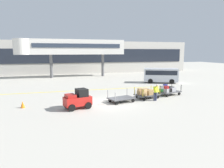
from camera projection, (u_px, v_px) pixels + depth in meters
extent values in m
plane|color=#B2ADA0|center=(109.00, 103.00, 18.24)|extent=(120.00, 120.00, 0.00)
cube|color=yellow|center=(92.00, 90.00, 24.52)|extent=(20.35, 0.56, 0.01)
cube|color=#BCB7AD|center=(74.00, 57.00, 42.31)|extent=(51.05, 2.40, 6.67)
cube|color=#1E232D|center=(75.00, 56.00, 41.07)|extent=(48.50, 0.12, 2.80)
cube|color=silver|center=(77.00, 47.00, 36.30)|extent=(16.70, 2.20, 2.60)
cylinder|color=silver|center=(23.00, 47.00, 33.75)|extent=(3.00, 3.00, 2.60)
cube|color=#2D3847|center=(78.00, 46.00, 35.19)|extent=(15.03, 0.08, 0.70)
cylinder|color=#59595B|center=(51.00, 66.00, 35.51)|extent=(0.50, 0.50, 4.03)
cylinder|color=#59595B|center=(103.00, 65.00, 38.13)|extent=(0.50, 0.50, 4.03)
cube|color=red|center=(78.00, 101.00, 16.42)|extent=(2.30, 1.57, 0.70)
cube|color=black|center=(82.00, 92.00, 16.50)|extent=(1.01, 1.15, 0.60)
cube|color=#A51B16|center=(70.00, 96.00, 16.05)|extent=(0.90, 1.08, 0.24)
cylinder|color=black|center=(67.00, 105.00, 16.57)|extent=(0.59, 0.31, 0.56)
cylinder|color=black|center=(72.00, 108.00, 15.68)|extent=(0.59, 0.31, 0.56)
cylinder|color=black|center=(83.00, 103.00, 17.26)|extent=(0.59, 0.31, 0.56)
cylinder|color=black|center=(88.00, 105.00, 16.37)|extent=(0.59, 0.31, 0.56)
cube|color=#4C4C4F|center=(121.00, 98.00, 18.58)|extent=(2.57, 1.91, 0.08)
cylinder|color=gray|center=(108.00, 94.00, 18.53)|extent=(0.06, 0.06, 0.70)
cylinder|color=gray|center=(115.00, 97.00, 17.43)|extent=(0.06, 0.06, 0.70)
cylinder|color=gray|center=(127.00, 92.00, 19.59)|extent=(0.06, 0.06, 0.70)
cylinder|color=gray|center=(135.00, 94.00, 18.50)|extent=(0.06, 0.06, 0.70)
cylinder|color=black|center=(110.00, 100.00, 18.68)|extent=(0.33, 0.17, 0.32)
cylinder|color=black|center=(117.00, 103.00, 17.67)|extent=(0.33, 0.17, 0.32)
cylinder|color=black|center=(126.00, 98.00, 19.55)|extent=(0.33, 0.17, 0.32)
cylinder|color=black|center=(133.00, 101.00, 18.54)|extent=(0.33, 0.17, 0.32)
cylinder|color=#333333|center=(107.00, 100.00, 17.82)|extent=(0.69, 0.22, 0.05)
cube|color=#4C4C4F|center=(147.00, 95.00, 20.09)|extent=(2.57, 1.91, 0.08)
cylinder|color=gold|center=(134.00, 91.00, 20.04)|extent=(0.06, 0.06, 0.70)
cylinder|color=gold|center=(143.00, 93.00, 18.95)|extent=(0.06, 0.06, 0.70)
cylinder|color=gold|center=(151.00, 89.00, 21.11)|extent=(0.06, 0.06, 0.70)
cylinder|color=gold|center=(160.00, 91.00, 20.01)|extent=(0.06, 0.06, 0.70)
cylinder|color=black|center=(136.00, 96.00, 20.19)|extent=(0.33, 0.17, 0.32)
cylinder|color=black|center=(144.00, 99.00, 19.18)|extent=(0.33, 0.17, 0.32)
cylinder|color=black|center=(150.00, 95.00, 21.06)|extent=(0.33, 0.17, 0.32)
cylinder|color=black|center=(158.00, 97.00, 20.05)|extent=(0.33, 0.17, 0.32)
cylinder|color=#333333|center=(135.00, 97.00, 19.33)|extent=(0.69, 0.22, 0.05)
cube|color=#9E7A4C|center=(140.00, 93.00, 19.96)|extent=(0.58, 0.49, 0.38)
cube|color=tan|center=(144.00, 93.00, 19.42)|extent=(0.48, 0.45, 0.43)
cube|color=#9E7A4C|center=(145.00, 91.00, 20.32)|extent=(0.58, 0.52, 0.52)
cube|color=#9E7A4C|center=(150.00, 93.00, 19.75)|extent=(0.66, 0.59, 0.43)
cube|color=tan|center=(150.00, 91.00, 20.65)|extent=(0.61, 0.55, 0.38)
cube|color=tan|center=(140.00, 89.00, 19.91)|extent=(0.45, 0.37, 0.23)
cube|color=tan|center=(144.00, 90.00, 19.37)|extent=(0.55, 0.50, 0.22)
cube|color=#4C4C4F|center=(169.00, 92.00, 21.60)|extent=(2.57, 1.91, 0.08)
cylinder|color=black|center=(157.00, 88.00, 21.55)|extent=(0.06, 0.06, 0.70)
cylinder|color=black|center=(166.00, 90.00, 20.46)|extent=(0.06, 0.06, 0.70)
cylinder|color=black|center=(172.00, 86.00, 22.62)|extent=(0.06, 0.06, 0.70)
cylinder|color=black|center=(181.00, 88.00, 21.52)|extent=(0.06, 0.06, 0.70)
cylinder|color=black|center=(159.00, 93.00, 21.70)|extent=(0.33, 0.17, 0.32)
cylinder|color=black|center=(167.00, 95.00, 20.69)|extent=(0.33, 0.17, 0.32)
cylinder|color=black|center=(171.00, 92.00, 22.57)|extent=(0.33, 0.17, 0.32)
cylinder|color=black|center=(179.00, 94.00, 21.56)|extent=(0.33, 0.17, 0.32)
cylinder|color=#333333|center=(158.00, 93.00, 20.85)|extent=(0.69, 0.22, 0.05)
cube|color=#236B2D|center=(162.00, 90.00, 21.47)|extent=(0.55, 0.43, 0.29)
cube|color=#99999E|center=(166.00, 91.00, 20.96)|extent=(0.58, 0.48, 0.39)
cube|color=#99999E|center=(165.00, 89.00, 21.75)|extent=(0.54, 0.33, 0.36)
cube|color=black|center=(170.00, 90.00, 21.19)|extent=(0.61, 0.44, 0.33)
cube|color=black|center=(169.00, 88.00, 21.97)|extent=(0.56, 0.41, 0.45)
cube|color=#99999E|center=(173.00, 90.00, 21.39)|extent=(0.66, 0.48, 0.40)
cube|color=black|center=(172.00, 88.00, 22.23)|extent=(0.50, 0.35, 0.36)
cube|color=#99999E|center=(162.00, 87.00, 21.42)|extent=(0.43, 0.34, 0.32)
cube|color=red|center=(167.00, 87.00, 20.90)|extent=(0.42, 0.31, 0.27)
cube|color=navy|center=(165.00, 86.00, 21.69)|extent=(0.36, 0.35, 0.36)
cylinder|color=#2D334C|center=(154.00, 96.00, 19.05)|extent=(0.16, 0.16, 0.82)
cylinder|color=#2D334C|center=(156.00, 96.00, 19.15)|extent=(0.16, 0.16, 0.82)
cube|color=#D1E51E|center=(156.00, 89.00, 18.91)|extent=(0.49, 0.51, 0.61)
sphere|color=beige|center=(157.00, 86.00, 18.75)|extent=(0.22, 0.22, 0.22)
cube|color=silver|center=(161.00, 75.00, 30.03)|extent=(5.16, 3.72, 1.90)
cube|color=#1E232D|center=(161.00, 72.00, 29.96)|extent=(4.82, 3.60, 0.64)
cylinder|color=black|center=(150.00, 81.00, 29.50)|extent=(0.72, 0.50, 0.68)
cylinder|color=black|center=(172.00, 81.00, 29.10)|extent=(0.72, 0.50, 0.68)
cone|color=orange|center=(23.00, 105.00, 16.68)|extent=(0.36, 0.36, 0.55)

